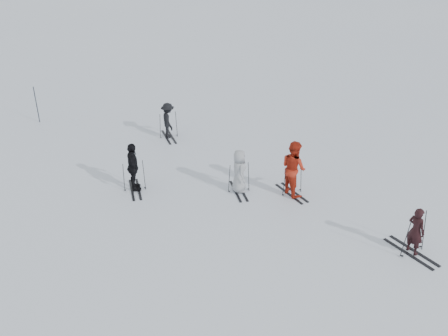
# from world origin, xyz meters

# --- Properties ---
(ground) EXTENTS (120.00, 120.00, 0.00)m
(ground) POSITION_xyz_m (0.00, 0.00, 0.00)
(ground) COLOR silver
(ground) RESTS_ON ground
(skier_near_dark) EXTENTS (0.43, 0.60, 1.52)m
(skier_near_dark) POSITION_xyz_m (3.53, -4.53, 0.76)
(skier_near_dark) COLOR black
(skier_near_dark) RESTS_ON ground
(skier_red) EXTENTS (0.83, 1.03, 2.01)m
(skier_red) POSITION_xyz_m (2.17, -0.08, 1.01)
(skier_red) COLOR #A92513
(skier_red) RESTS_ON ground
(skier_grey) EXTENTS (0.66, 0.87, 1.60)m
(skier_grey) POSITION_xyz_m (0.52, 0.86, 0.80)
(skier_grey) COLOR #9DA1A6
(skier_grey) RESTS_ON ground
(skier_uphill_left) EXTENTS (0.63, 1.12, 1.80)m
(skier_uphill_left) POSITION_xyz_m (-2.83, 2.55, 0.90)
(skier_uphill_left) COLOR black
(skier_uphill_left) RESTS_ON ground
(skier_uphill_far) EXTENTS (0.69, 1.06, 1.56)m
(skier_uphill_far) POSITION_xyz_m (-0.15, 6.42, 0.78)
(skier_uphill_far) COLOR black
(skier_uphill_far) RESTS_ON ground
(skis_near_dark) EXTENTS (1.96, 1.21, 1.34)m
(skis_near_dark) POSITION_xyz_m (3.53, -4.53, 0.67)
(skis_near_dark) COLOR black
(skis_near_dark) RESTS_ON ground
(skis_red) EXTENTS (1.69, 0.98, 1.19)m
(skis_red) POSITION_xyz_m (2.17, -0.08, 0.59)
(skis_red) COLOR black
(skis_red) RESTS_ON ground
(skis_grey) EXTENTS (1.73, 1.16, 1.16)m
(skis_grey) POSITION_xyz_m (0.52, 0.86, 0.58)
(skis_grey) COLOR black
(skis_grey) RESTS_ON ground
(skis_uphill_left) EXTENTS (1.73, 1.13, 1.17)m
(skis_uphill_left) POSITION_xyz_m (-2.83, 2.55, 0.58)
(skis_uphill_left) COLOR black
(skis_uphill_left) RESTS_ON ground
(skis_uphill_far) EXTENTS (1.72, 1.04, 1.19)m
(skis_uphill_far) POSITION_xyz_m (-0.15, 6.42, 0.60)
(skis_uphill_far) COLOR black
(skis_uphill_far) RESTS_ON ground
(piste_marker) EXTENTS (0.05, 0.05, 1.74)m
(piste_marker) POSITION_xyz_m (-5.12, 10.71, 0.87)
(piste_marker) COLOR black
(piste_marker) RESTS_ON ground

